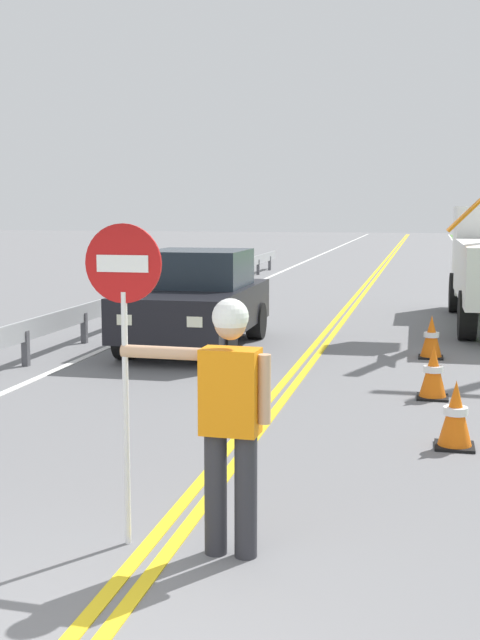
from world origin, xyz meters
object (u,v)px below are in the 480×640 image
object	(u,v)px
stop_sign_paddle	(124,312)
traffic_cone_lead	(455,415)
oncoming_sedan_nearest	(196,300)
flagger_worker	(229,410)
traffic_cone_tail	(431,338)
traffic_cone_mid	(433,373)

from	to	relation	value
stop_sign_paddle	traffic_cone_lead	size ratio (longest dim) A/B	3.33
stop_sign_paddle	oncoming_sedan_nearest	world-z (taller)	stop_sign_paddle
flagger_worker	traffic_cone_tail	world-z (taller)	flagger_worker
stop_sign_paddle	traffic_cone_mid	distance (m)	5.92
flagger_worker	stop_sign_paddle	size ratio (longest dim) A/B	0.78
flagger_worker	oncoming_sedan_nearest	world-z (taller)	flagger_worker
traffic_cone_lead	traffic_cone_mid	world-z (taller)	same
traffic_cone_mid	traffic_cone_tail	world-z (taller)	same
oncoming_sedan_nearest	flagger_worker	bearing A→B (deg)	-73.03
oncoming_sedan_nearest	traffic_cone_lead	world-z (taller)	oncoming_sedan_nearest
stop_sign_paddle	oncoming_sedan_nearest	size ratio (longest dim) A/B	0.57
flagger_worker	stop_sign_paddle	distance (m)	1.02
oncoming_sedan_nearest	traffic_cone_mid	distance (m)	5.14
traffic_cone_lead	traffic_cone_tail	size ratio (longest dim) A/B	1.00
traffic_cone_mid	oncoming_sedan_nearest	bearing A→B (deg)	141.81
oncoming_sedan_nearest	stop_sign_paddle	bearing A→B (deg)	-77.82
flagger_worker	oncoming_sedan_nearest	size ratio (longest dim) A/B	0.44
flagger_worker	stop_sign_paddle	bearing A→B (deg)	177.42
oncoming_sedan_nearest	traffic_cone_lead	bearing A→B (deg)	-51.96
oncoming_sedan_nearest	traffic_cone_tail	bearing A→B (deg)	-2.33
oncoming_sedan_nearest	traffic_cone_tail	xyz separation A→B (m)	(4.01, -0.16, -0.50)
traffic_cone_mid	stop_sign_paddle	bearing A→B (deg)	-112.35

